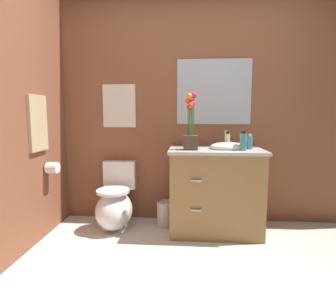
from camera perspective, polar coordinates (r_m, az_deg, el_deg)
The scene contains 12 objects.
wall_back at distance 3.00m, azimuth 9.49°, elevation 7.77°, with size 4.59×0.05×2.50m, color brown.
toilet at distance 2.95m, azimuth -11.33°, elevation -12.14°, with size 0.38×0.59×0.69m.
vanity_cabinet at distance 2.78m, azimuth 10.12°, elevation -8.98°, with size 0.94×0.56×1.04m.
flower_vase at distance 2.60m, azimuth 4.92°, elevation 3.99°, with size 0.14×0.14×0.55m.
soap_bottle at distance 2.75m, azimuth 17.21°, elevation 0.97°, with size 0.05×0.05×0.15m.
lotion_bottle at distance 2.63m, azimuth 15.90°, elevation 1.14°, with size 0.07×0.07×0.19m.
hand_wash_bottle at distance 2.72m, azimuth 12.65°, elevation 1.29°, with size 0.05×0.05×0.17m.
trash_bin at distance 2.96m, azimuth -0.56°, elevation -14.15°, with size 0.18×0.18×0.27m.
wall_poster at distance 3.05m, azimuth -10.47°, elevation 8.70°, with size 0.37×0.01×0.48m, color silver.
wall_mirror at distance 2.98m, azimuth 9.87°, elevation 11.62°, with size 0.80×0.01×0.70m, color #B2BCC6.
hanging_towel at distance 2.74m, azimuth -26.25°, elevation 4.63°, with size 0.03×0.28×0.52m, color tan.
toilet_paper_roll at distance 2.87m, azimuth -23.63°, elevation -4.12°, with size 0.11×0.11×0.11m, color white.
Camera 1 is at (-0.09, -1.48, 1.20)m, focal length 28.27 mm.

